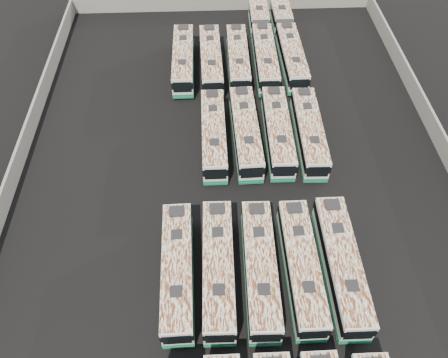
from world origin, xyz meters
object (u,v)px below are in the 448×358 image
bus_midback_far_right (309,132)px  bus_midfront_right (301,266)px  bus_back_center (238,59)px  bus_midfront_far_right (341,264)px  bus_back_right (263,44)px  bus_back_left (211,60)px  bus_midfront_left (218,268)px  bus_midfront_center (260,268)px  bus_midback_left (214,134)px  bus_midfront_far_left (178,270)px  bus_midback_right (278,131)px  bus_back_far_right (288,43)px  bus_midback_center (246,132)px  bus_back_far_left (183,60)px

bus_midback_far_right → bus_midfront_right: bearing=-100.5°
bus_midback_far_right → bus_back_center: bus_midback_far_right is taller
bus_midfront_far_right → bus_back_right: 32.98m
bus_back_left → bus_back_center: bus_back_left is taller
bus_midfront_left → bus_back_right: (7.01, 32.72, -0.00)m
bus_midfront_center → bus_midfront_far_right: size_ratio=0.98×
bus_midback_left → bus_midfront_far_left: bearing=-102.3°
bus_midfront_center → bus_back_center: bus_midfront_center is taller
bus_midfront_left → bus_midback_right: bus_midfront_left is taller
bus_back_far_right → bus_back_right: bearing=-178.8°
bus_midfront_far_right → bus_midback_center: size_ratio=1.00×
bus_midfront_right → bus_midback_far_right: bearing=77.9°
bus_midfront_center → bus_midfront_right: (3.45, 0.03, -0.02)m
bus_back_left → bus_back_far_right: bus_back_left is taller
bus_midback_left → bus_back_center: (3.47, 13.65, -0.01)m
bus_midback_center → bus_back_right: 16.97m
bus_midfront_right → bus_back_left: (-6.83, 29.53, 0.03)m
bus_back_left → bus_back_center: size_ratio=1.02×
bus_midfront_far_right → bus_back_far_left: size_ratio=1.02×
bus_back_far_left → bus_back_center: bearing=-0.6°
bus_midfront_far_right → bus_midfront_right: bearing=180.0°
bus_back_left → bus_back_center: 3.44m
bus_midback_far_right → bus_back_center: bearing=117.5°
bus_back_far_right → bus_midfront_far_right: bearing=-90.7°
bus_midfront_left → bus_midfront_center: bus_midfront_left is taller
bus_midfront_far_right → bus_midback_right: (-3.34, 16.21, -0.04)m
bus_midfront_far_left → bus_midfront_far_right: 13.66m
bus_midfront_right → bus_midfront_far_left: bearing=179.4°
bus_midfront_right → bus_back_center: 29.90m
bus_midback_center → bus_midback_left: bearing=-179.1°
bus_back_left → bus_back_right: bus_back_left is taller
bus_midback_left → bus_back_far_right: bus_back_far_right is taller
bus_midfront_left → bus_back_right: size_ratio=0.64×
bus_back_far_left → bus_back_left: size_ratio=0.99×
bus_midfront_far_right → bus_back_far_left: bus_midfront_far_right is taller
bus_midfront_right → bus_back_right: size_ratio=0.63×
bus_midfront_right → bus_midfront_far_right: bearing=-0.4°
bus_midfront_left → bus_midback_left: bus_midfront_left is taller
bus_midfront_center → bus_midback_center: 16.24m
bus_midback_right → bus_midback_far_right: 3.35m
bus_midfront_far_left → bus_back_right: (10.39, 32.74, 0.02)m
bus_midfront_far_right → bus_back_left: (-10.19, 29.53, -0.02)m
bus_back_right → bus_back_far_right: bus_back_right is taller
bus_midfront_left → bus_back_center: (3.53, 29.62, -0.03)m
bus_back_center → bus_midfront_far_right: bearing=-76.7°
bus_midfront_far_right → bus_back_right: bus_midfront_far_right is taller
bus_back_far_left → bus_midfront_far_right: bearing=-65.3°
bus_midback_center → bus_back_right: bearing=76.6°
bus_midback_left → bus_midfront_left: bearing=-90.4°
bus_midback_left → bus_midback_far_right: size_ratio=0.99×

